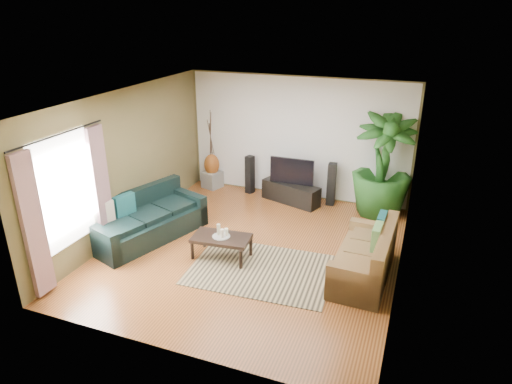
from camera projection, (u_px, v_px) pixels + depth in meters
The scene contains 28 objects.
floor at pixel (252, 250), 8.16m from camera, with size 5.50×5.50×0.00m, color #9A5427.
ceiling at pixel (251, 99), 7.13m from camera, with size 5.50×5.50×0.00m, color white.
wall_back at pixel (297, 138), 10.02m from camera, with size 5.00×5.00×0.00m, color brown.
wall_front at pixel (165, 259), 5.27m from camera, with size 5.00×5.00×0.00m, color brown.
wall_left at pixel (127, 163), 8.47m from camera, with size 5.50×5.50×0.00m, color brown.
wall_right at pixel (407, 201), 6.82m from camera, with size 5.50×5.50×0.00m, color brown.
backwall_panel at pixel (297, 138), 10.01m from camera, with size 4.90×4.90×0.00m, color white.
window_pane at pixel (65, 191), 7.06m from camera, with size 1.80×1.80×0.00m, color white.
curtain_near at pixel (33, 226), 6.49m from camera, with size 0.08×0.35×2.20m, color gray.
curtain_far at pixel (101, 189), 7.79m from camera, with size 0.08×0.35×2.20m, color gray.
curtain_rod at pixel (58, 135), 6.70m from camera, with size 0.03×0.03×1.90m, color black.
sofa_left at pixel (147, 217), 8.46m from camera, with size 2.20×0.94×0.85m, color black.
sofa_right at pixel (364, 253), 7.22m from camera, with size 1.77×0.80×0.85m, color brown.
area_rug at pixel (261, 270), 7.55m from camera, with size 2.31×1.64×0.01m, color #9F8A5D.
coffee_table at pixel (222, 247), 7.86m from camera, with size 0.98×0.54×0.40m, color black.
candle_tray at pixel (221, 236), 7.78m from camera, with size 0.30×0.30×0.01m, color gray.
candle_tall at pixel (219, 229), 7.79m from camera, with size 0.06×0.06×0.20m, color beige.
candle_mid at pixel (222, 233), 7.70m from camera, with size 0.06×0.06×0.15m, color #F1E3CC.
candle_short at pixel (226, 232), 7.78m from camera, with size 0.06×0.06×0.13m, color beige.
tv_stand at pixel (291, 193), 10.06m from camera, with size 1.32×0.40×0.44m, color black.
television at pixel (292, 171), 9.88m from camera, with size 0.97×0.05×0.57m, color black.
speaker_left at pixel (250, 175), 10.49m from camera, with size 0.16×0.18×0.89m, color black.
speaker_right at pixel (331, 184), 9.85m from camera, with size 0.17×0.19×0.95m, color black.
potted_plant at pixel (383, 165), 9.20m from camera, with size 1.20×1.20×2.14m, color #1D4E1A.
plant_pot at pixel (378, 206), 9.55m from camera, with size 0.39×0.39×0.31m, color black.
pedestal at pixel (212, 179), 10.90m from camera, with size 0.39×0.39×0.39m, color gray.
vase at pixel (212, 165), 10.76m from camera, with size 0.36×0.36×0.50m, color brown.
side_table at pixel (163, 205), 9.42m from camera, with size 0.45×0.45×0.47m, color brown.
Camera 1 is at (2.61, -6.65, 4.08)m, focal length 32.00 mm.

